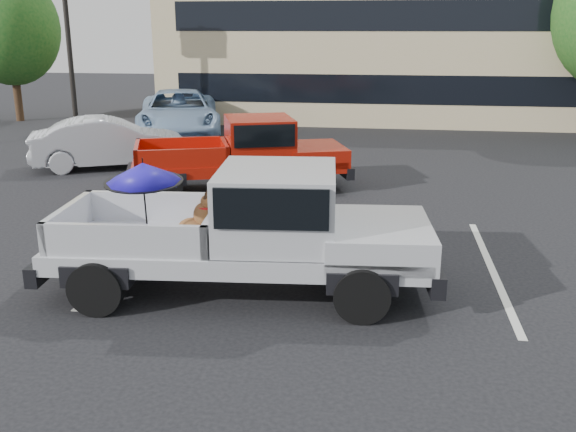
# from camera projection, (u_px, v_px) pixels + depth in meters

# --- Properties ---
(ground) EXTENTS (90.00, 90.00, 0.00)m
(ground) POSITION_uv_depth(u_px,v_px,m) (293.00, 310.00, 8.97)
(ground) COLOR black
(ground) RESTS_ON ground
(stripe_left) EXTENTS (0.12, 5.00, 0.01)m
(stripe_left) POSITION_uv_depth(u_px,v_px,m) (140.00, 251.00, 11.29)
(stripe_left) COLOR silver
(stripe_left) RESTS_ON ground
(stripe_right) EXTENTS (0.12, 5.00, 0.01)m
(stripe_right) POSITION_uv_depth(u_px,v_px,m) (492.00, 269.00, 10.45)
(stripe_right) COLOR silver
(stripe_right) RESTS_ON ground
(motel_building) EXTENTS (20.40, 8.40, 6.30)m
(motel_building) POSITION_uv_depth(u_px,v_px,m) (406.00, 41.00, 27.70)
(motel_building) COLOR tan
(motel_building) RESTS_ON ground
(motel_sign) EXTENTS (1.60, 0.22, 6.00)m
(motel_sign) POSITION_uv_depth(u_px,v_px,m) (65.00, 1.00, 22.33)
(motel_sign) COLOR black
(motel_sign) RESTS_ON ground
(tree_left) EXTENTS (3.96, 3.96, 6.02)m
(tree_left) POSITION_uv_depth(u_px,v_px,m) (10.00, 29.00, 26.00)
(tree_left) COLOR #332114
(tree_left) RESTS_ON ground
(tree_back) EXTENTS (4.68, 4.68, 7.11)m
(tree_back) POSITION_uv_depth(u_px,v_px,m) (493.00, 13.00, 29.65)
(tree_back) COLOR #332114
(tree_back) RESTS_ON ground
(silver_pickup) EXTENTS (5.83, 2.46, 2.06)m
(silver_pickup) POSITION_uv_depth(u_px,v_px,m) (261.00, 224.00, 9.29)
(silver_pickup) COLOR black
(silver_pickup) RESTS_ON ground
(red_pickup) EXTENTS (5.58, 3.42, 1.74)m
(red_pickup) POSITION_uv_depth(u_px,v_px,m) (253.00, 150.00, 15.39)
(red_pickup) COLOR black
(red_pickup) RESTS_ON ground
(silver_sedan) EXTENTS (4.48, 3.09, 1.40)m
(silver_sedan) POSITION_uv_depth(u_px,v_px,m) (110.00, 142.00, 17.90)
(silver_sedan) COLOR silver
(silver_sedan) RESTS_ON ground
(blue_suv) EXTENTS (4.37, 6.51, 1.66)m
(blue_suv) POSITION_uv_depth(u_px,v_px,m) (179.00, 114.00, 22.80)
(blue_suv) COLOR #81A0C1
(blue_suv) RESTS_ON ground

